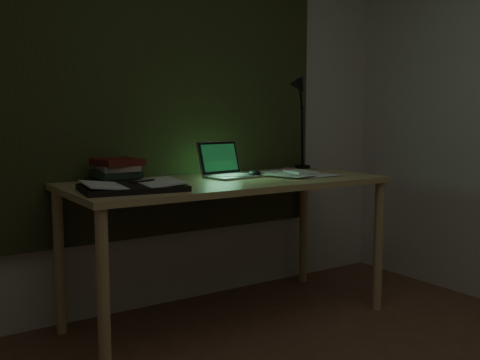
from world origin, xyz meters
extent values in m
cube|color=silver|center=(0.00, 2.00, 1.25)|extent=(3.50, 0.00, 2.50)
cube|color=#2E371B|center=(0.00, 1.96, 1.45)|extent=(2.20, 0.06, 2.00)
ellipsoid|color=black|center=(0.41, 1.58, 0.83)|extent=(0.07, 0.11, 0.04)
cube|color=gold|center=(0.84, 1.76, 0.82)|extent=(0.09, 0.09, 0.01)
cube|color=#CA4E98|center=(0.82, 1.77, 0.82)|extent=(0.10, 0.10, 0.02)
camera|label=1|loc=(-1.37, -0.96, 1.15)|focal=40.00mm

